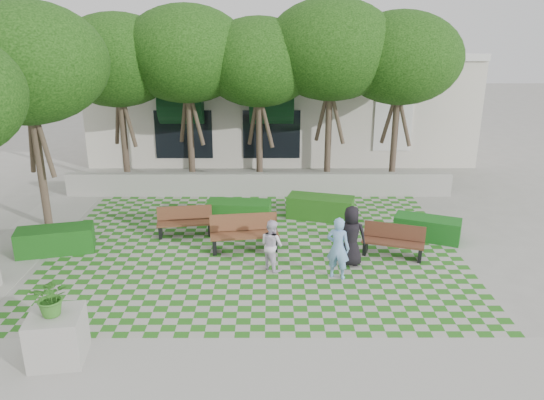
{
  "coord_description": "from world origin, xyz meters",
  "views": [
    {
      "loc": [
        0.46,
        -13.6,
        6.54
      ],
      "look_at": [
        0.5,
        1.5,
        1.4
      ],
      "focal_mm": 35.0,
      "sensor_mm": 36.0,
      "label": 1
    }
  ],
  "objects_px": {
    "person_blue": "(338,248)",
    "person_dark": "(351,236)",
    "hedge_midleft": "(239,212)",
    "bench_east": "(393,242)",
    "hedge_west": "(56,240)",
    "person_white": "(272,245)",
    "bench_mid": "(244,234)",
    "hedge_east": "(427,228)",
    "bench_west": "(185,222)",
    "hedge_midright": "(320,207)",
    "planter_front": "(56,327)"
  },
  "relations": [
    {
      "from": "person_white",
      "to": "hedge_midleft",
      "type": "bearing_deg",
      "value": -25.31
    },
    {
      "from": "person_blue",
      "to": "bench_east",
      "type": "bearing_deg",
      "value": -119.96
    },
    {
      "from": "bench_mid",
      "to": "hedge_midleft",
      "type": "relative_size",
      "value": 0.98
    },
    {
      "from": "hedge_midleft",
      "to": "person_white",
      "type": "height_order",
      "value": "person_white"
    },
    {
      "from": "hedge_east",
      "to": "hedge_midleft",
      "type": "xyz_separation_m",
      "value": [
        -5.99,
        1.43,
        0.03
      ]
    },
    {
      "from": "hedge_east",
      "to": "person_dark",
      "type": "xyz_separation_m",
      "value": [
        -2.69,
        -1.86,
        0.51
      ]
    },
    {
      "from": "hedge_midleft",
      "to": "hedge_west",
      "type": "xyz_separation_m",
      "value": [
        -5.28,
        -2.42,
        0.0
      ]
    },
    {
      "from": "hedge_midright",
      "to": "hedge_midleft",
      "type": "xyz_separation_m",
      "value": [
        -2.8,
        -0.4,
        -0.02
      ]
    },
    {
      "from": "planter_front",
      "to": "person_white",
      "type": "bearing_deg",
      "value": 43.66
    },
    {
      "from": "person_dark",
      "to": "person_blue",
      "type": "bearing_deg",
      "value": 66.05
    },
    {
      "from": "bench_mid",
      "to": "hedge_west",
      "type": "distance_m",
      "value": 5.57
    },
    {
      "from": "hedge_midleft",
      "to": "hedge_west",
      "type": "distance_m",
      "value": 5.81
    },
    {
      "from": "person_blue",
      "to": "person_white",
      "type": "distance_m",
      "value": 1.82
    },
    {
      "from": "bench_mid",
      "to": "hedge_west",
      "type": "height_order",
      "value": "bench_mid"
    },
    {
      "from": "hedge_midleft",
      "to": "bench_mid",
      "type": "bearing_deg",
      "value": -82.7
    },
    {
      "from": "hedge_west",
      "to": "person_blue",
      "type": "distance_m",
      "value": 8.31
    },
    {
      "from": "bench_east",
      "to": "hedge_midleft",
      "type": "xyz_separation_m",
      "value": [
        -4.64,
        2.7,
        -0.07
      ]
    },
    {
      "from": "hedge_midleft",
      "to": "person_dark",
      "type": "bearing_deg",
      "value": -44.89
    },
    {
      "from": "person_blue",
      "to": "hedge_east",
      "type": "bearing_deg",
      "value": -117.39
    },
    {
      "from": "hedge_midleft",
      "to": "person_blue",
      "type": "relative_size",
      "value": 1.25
    },
    {
      "from": "hedge_east",
      "to": "hedge_midleft",
      "type": "height_order",
      "value": "hedge_midleft"
    },
    {
      "from": "person_blue",
      "to": "hedge_midleft",
      "type": "bearing_deg",
      "value": -32.56
    },
    {
      "from": "person_dark",
      "to": "person_white",
      "type": "distance_m",
      "value": 2.21
    },
    {
      "from": "hedge_west",
      "to": "planter_front",
      "type": "height_order",
      "value": "planter_front"
    },
    {
      "from": "hedge_west",
      "to": "person_dark",
      "type": "height_order",
      "value": "person_dark"
    },
    {
      "from": "hedge_west",
      "to": "bench_east",
      "type": "bearing_deg",
      "value": -1.64
    },
    {
      "from": "planter_front",
      "to": "person_blue",
      "type": "xyz_separation_m",
      "value": [
        6.06,
        3.6,
        0.11
      ]
    },
    {
      "from": "hedge_east",
      "to": "person_white",
      "type": "bearing_deg",
      "value": -156.49
    },
    {
      "from": "person_blue",
      "to": "person_dark",
      "type": "relative_size",
      "value": 0.99
    },
    {
      "from": "bench_east",
      "to": "hedge_east",
      "type": "relative_size",
      "value": 0.93
    },
    {
      "from": "person_blue",
      "to": "hedge_midright",
      "type": "bearing_deg",
      "value": -66.84
    },
    {
      "from": "person_blue",
      "to": "person_white",
      "type": "xyz_separation_m",
      "value": [
        -1.74,
        0.52,
        -0.14
      ]
    },
    {
      "from": "bench_west",
      "to": "hedge_east",
      "type": "xyz_separation_m",
      "value": [
        7.65,
        -0.34,
        -0.09
      ]
    },
    {
      "from": "bench_east",
      "to": "planter_front",
      "type": "xyz_separation_m",
      "value": [
        -7.85,
        -4.97,
        0.3
      ]
    },
    {
      "from": "bench_east",
      "to": "hedge_midright",
      "type": "relative_size",
      "value": 0.83
    },
    {
      "from": "hedge_west",
      "to": "planter_front",
      "type": "relative_size",
      "value": 1.18
    },
    {
      "from": "planter_front",
      "to": "person_white",
      "type": "distance_m",
      "value": 5.96
    },
    {
      "from": "hedge_east",
      "to": "hedge_midleft",
      "type": "distance_m",
      "value": 6.16
    },
    {
      "from": "hedge_midright",
      "to": "planter_front",
      "type": "distance_m",
      "value": 10.07
    },
    {
      "from": "planter_front",
      "to": "person_blue",
      "type": "distance_m",
      "value": 7.04
    },
    {
      "from": "bench_mid",
      "to": "person_white",
      "type": "height_order",
      "value": "person_white"
    },
    {
      "from": "bench_east",
      "to": "hedge_east",
      "type": "distance_m",
      "value": 1.85
    },
    {
      "from": "bench_east",
      "to": "person_blue",
      "type": "xyz_separation_m",
      "value": [
        -1.79,
        -1.38,
        0.41
      ]
    },
    {
      "from": "hedge_west",
      "to": "planter_front",
      "type": "bearing_deg",
      "value": -68.45
    },
    {
      "from": "person_dark",
      "to": "person_white",
      "type": "height_order",
      "value": "person_dark"
    },
    {
      "from": "planter_front",
      "to": "person_blue",
      "type": "relative_size",
      "value": 1.07
    },
    {
      "from": "bench_west",
      "to": "hedge_midright",
      "type": "xyz_separation_m",
      "value": [
        4.46,
        1.5,
        -0.05
      ]
    },
    {
      "from": "hedge_east",
      "to": "hedge_west",
      "type": "relative_size",
      "value": 0.92
    },
    {
      "from": "hedge_west",
      "to": "hedge_midleft",
      "type": "bearing_deg",
      "value": 24.61
    },
    {
      "from": "hedge_midleft",
      "to": "person_dark",
      "type": "relative_size",
      "value": 1.24
    }
  ]
}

